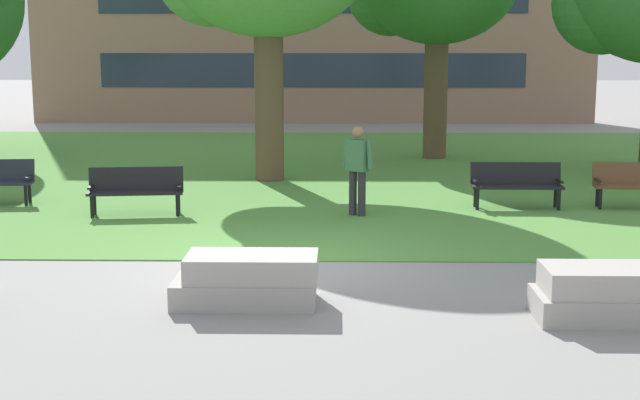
% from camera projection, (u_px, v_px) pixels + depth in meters
% --- Properties ---
extents(ground_plane, '(140.00, 140.00, 0.00)m').
position_uv_depth(ground_plane, '(288.00, 262.00, 13.49)').
color(ground_plane, gray).
extents(grass_lawn, '(40.00, 20.00, 0.02)m').
position_uv_depth(grass_lawn, '(310.00, 170.00, 23.34)').
color(grass_lawn, '#4C8438').
rests_on(grass_lawn, ground).
extents(concrete_block_left, '(1.83, 0.90, 0.64)m').
position_uv_depth(concrete_block_left, '(248.00, 280.00, 11.28)').
color(concrete_block_left, '#9E9991').
rests_on(concrete_block_left, ground).
extents(concrete_block_right, '(1.80, 0.90, 0.64)m').
position_uv_depth(concrete_block_right, '(612.00, 294.00, 10.63)').
color(concrete_block_right, '#9E9991').
rests_on(concrete_block_right, ground).
extents(park_bench_near_left, '(1.85, 0.75, 0.90)m').
position_uv_depth(park_bench_near_left, '(136.00, 188.00, 17.09)').
color(park_bench_near_left, black).
rests_on(park_bench_near_left, grass_lawn).
extents(park_bench_near_right, '(1.81, 0.57, 0.90)m').
position_uv_depth(park_bench_near_right, '(516.00, 182.00, 17.79)').
color(park_bench_near_right, black).
rests_on(park_bench_near_right, grass_lawn).
extents(park_bench_far_right, '(1.84, 0.70, 0.90)m').
position_uv_depth(park_bench_far_right, '(640.00, 182.00, 17.77)').
color(park_bench_far_right, brown).
rests_on(park_bench_far_right, grass_lawn).
extents(person_bystander_near_lawn, '(0.61, 0.42, 1.71)m').
position_uv_depth(person_bystander_near_lawn, '(357.00, 166.00, 16.90)').
color(person_bystander_near_lawn, '#28282D').
rests_on(person_bystander_near_lawn, grass_lawn).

